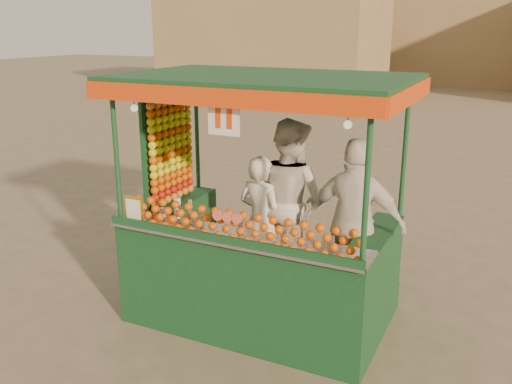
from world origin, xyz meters
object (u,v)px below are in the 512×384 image
at_px(juice_cart, 252,245).
at_px(vendor_right, 355,224).
at_px(vendor_left, 261,221).
at_px(vendor_middle, 289,200).

xyz_separation_m(juice_cart, vendor_right, (1.09, 0.28, 0.34)).
height_order(vendor_left, vendor_right, vendor_right).
relative_size(vendor_left, vendor_middle, 0.80).
relative_size(juice_cart, vendor_left, 1.97).
height_order(vendor_left, vendor_middle, vendor_middle).
bearing_deg(vendor_right, vendor_left, -3.09).
bearing_deg(vendor_left, vendor_middle, -122.32).
bearing_deg(juice_cart, vendor_left, 96.70).
height_order(juice_cart, vendor_left, juice_cart).
relative_size(vendor_left, vendor_right, 0.84).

